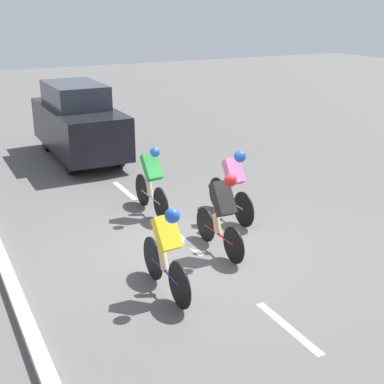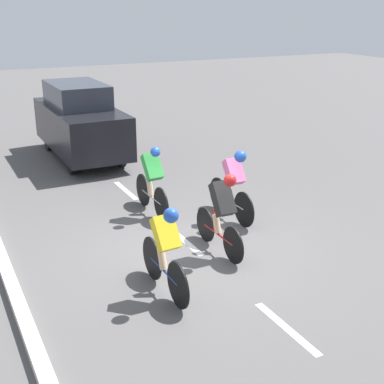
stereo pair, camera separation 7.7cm
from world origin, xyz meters
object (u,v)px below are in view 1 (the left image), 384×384
at_px(cyclist_pink, 233,182).
at_px(support_car, 78,122).
at_px(cyclist_black, 222,211).
at_px(cyclist_yellow, 167,248).
at_px(cyclist_green, 152,179).

xyz_separation_m(cyclist_pink, support_car, (1.48, -5.95, 0.26)).
relative_size(cyclist_black, cyclist_yellow, 0.98).
height_order(cyclist_black, cyclist_green, cyclist_black).
bearing_deg(cyclist_pink, cyclist_green, -36.66).
xyz_separation_m(cyclist_yellow, cyclist_pink, (-2.46, -2.14, 0.02)).
distance_m(cyclist_black, cyclist_green, 2.31).
xyz_separation_m(cyclist_black, cyclist_green, (0.36, -2.28, -0.03)).
bearing_deg(cyclist_black, cyclist_yellow, 30.83).
height_order(cyclist_yellow, cyclist_pink, cyclist_pink).
bearing_deg(support_car, cyclist_yellow, 83.11).
bearing_deg(cyclist_black, cyclist_pink, -128.16).
relative_size(cyclist_yellow, support_car, 0.39).
xyz_separation_m(cyclist_yellow, cyclist_green, (-1.10, -3.15, -0.00)).
bearing_deg(cyclist_yellow, support_car, -96.89).
bearing_deg(support_car, cyclist_pink, 103.96).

